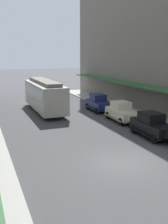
{
  "coord_description": "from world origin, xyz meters",
  "views": [
    {
      "loc": [
        -7.49,
        -12.5,
        6.19
      ],
      "look_at": [
        0.0,
        6.0,
        1.8
      ],
      "focal_mm": 42.4,
      "sensor_mm": 36.0,
      "label": 1
    }
  ],
  "objects_px": {
    "streetcar": "(44,94)",
    "parked_car_3": "(99,102)",
    "parked_car_2": "(122,111)",
    "parked_car_0": "(152,125)"
  },
  "relations": [
    {
      "from": "parked_car_2",
      "to": "streetcar",
      "type": "relative_size",
      "value": 0.45
    },
    {
      "from": "parked_car_0",
      "to": "parked_car_3",
      "type": "relative_size",
      "value": 0.99
    },
    {
      "from": "streetcar",
      "to": "parked_car_3",
      "type": "bearing_deg",
      "value": -18.63
    },
    {
      "from": "parked_car_2",
      "to": "parked_car_3",
      "type": "height_order",
      "value": "same"
    },
    {
      "from": "parked_car_3",
      "to": "streetcar",
      "type": "height_order",
      "value": "streetcar"
    },
    {
      "from": "streetcar",
      "to": "parked_car_2",
      "type": "bearing_deg",
      "value": -50.39
    },
    {
      "from": "parked_car_2",
      "to": "parked_car_3",
      "type": "distance_m",
      "value": 4.97
    },
    {
      "from": "parked_car_0",
      "to": "streetcar",
      "type": "bearing_deg",
      "value": 114.41
    },
    {
      "from": "parked_car_2",
      "to": "streetcar",
      "type": "bearing_deg",
      "value": 129.61
    },
    {
      "from": "parked_car_0",
      "to": "parked_car_2",
      "type": "relative_size",
      "value": 1.0
    }
  ]
}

